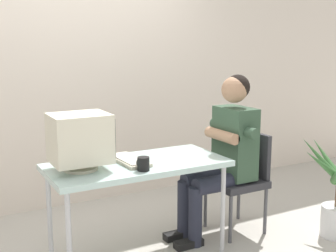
# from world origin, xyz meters

# --- Properties ---
(wall_back) EXTENTS (8.00, 0.10, 3.00)m
(wall_back) POSITION_xyz_m (0.30, 1.40, 1.50)
(wall_back) COLOR beige
(wall_back) RESTS_ON ground_plane
(desk) EXTENTS (1.33, 0.62, 0.75)m
(desk) POSITION_xyz_m (0.00, 0.00, 0.69)
(desk) COLOR #B7B7BC
(desk) RESTS_ON ground_plane
(crt_monitor) EXTENTS (0.40, 0.33, 0.39)m
(crt_monitor) POSITION_xyz_m (-0.42, 0.01, 0.97)
(crt_monitor) COLOR beige
(crt_monitor) RESTS_ON desk
(keyboard) EXTENTS (0.19, 0.43, 0.03)m
(keyboard) POSITION_xyz_m (-0.05, 0.04, 0.76)
(keyboard) COLOR beige
(keyboard) RESTS_ON desk
(office_chair) EXTENTS (0.43, 0.43, 0.86)m
(office_chair) POSITION_xyz_m (1.01, 0.04, 0.49)
(office_chair) COLOR #4C4C51
(office_chair) RESTS_ON ground_plane
(person_seated) EXTENTS (0.74, 0.58, 1.36)m
(person_seated) POSITION_xyz_m (0.82, 0.04, 0.75)
(person_seated) COLOR #334C38
(person_seated) RESTS_ON ground_plane
(desk_mug) EXTENTS (0.08, 0.10, 0.10)m
(desk_mug) POSITION_xyz_m (-0.05, -0.21, 0.80)
(desk_mug) COLOR black
(desk_mug) RESTS_ON desk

